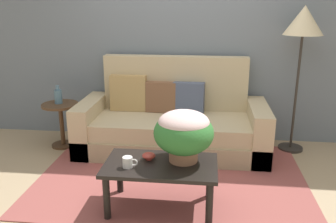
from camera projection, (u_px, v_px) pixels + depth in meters
ground_plane at (170, 183)px, 3.57m from camera, size 14.00×14.00×0.00m
wall_back at (182, 27)px, 4.43m from camera, size 6.40×0.12×2.85m
area_rug at (172, 177)px, 3.69m from camera, size 2.69×1.86×0.01m
couch at (172, 123)px, 4.31m from camera, size 2.20×0.92×1.09m
coffee_table at (161, 171)px, 3.04m from camera, size 0.95×0.56×0.42m
side_table at (61, 117)px, 4.37m from camera, size 0.44×0.44×0.55m
floor_lamp at (303, 27)px, 3.95m from camera, size 0.43×0.43×1.69m
potted_plant at (184, 131)px, 3.00m from camera, size 0.51×0.51×0.44m
coffee_mug at (128, 162)px, 2.94m from camera, size 0.13×0.08×0.09m
snack_bowl at (149, 156)px, 3.09m from camera, size 0.12×0.12×0.06m
table_vase at (58, 96)px, 4.31m from camera, size 0.09×0.09×0.22m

